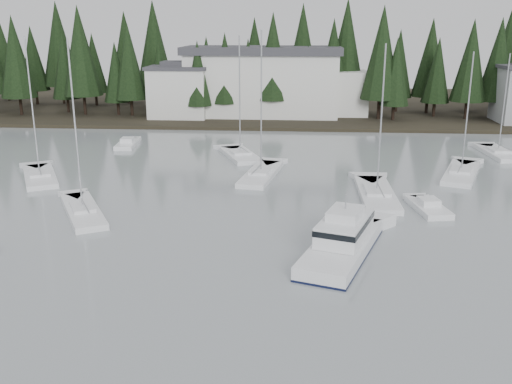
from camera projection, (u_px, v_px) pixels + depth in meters
far_shore_land at (293, 106)px, 107.59m from camera, size 240.00×54.00×1.00m
conifer_treeline at (293, 115)px, 97.07m from camera, size 200.00×22.00×20.00m
house_west at (179, 91)px, 90.33m from camera, size 9.54×7.42×8.75m
harbor_inn at (275, 82)px, 92.14m from camera, size 29.50×11.50×10.90m
cabin_cruiser_center at (343, 243)px, 38.15m from camera, size 6.68×11.36×4.66m
sailboat_0 at (240, 156)px, 65.97m from camera, size 5.86×8.82×14.18m
sailboat_1 at (461, 175)px, 58.13m from camera, size 6.30×10.72×12.83m
sailboat_2 at (40, 178)px, 56.77m from camera, size 6.76×9.43×14.31m
sailboat_4 at (498, 154)px, 67.05m from camera, size 3.32×8.74×12.21m
sailboat_5 at (261, 176)px, 57.66m from camera, size 4.30×10.38×14.85m
sailboat_7 at (376, 196)px, 50.90m from camera, size 3.01×10.78×13.82m
sailboat_9 at (83, 213)px, 46.24m from camera, size 6.77×9.61×14.37m
runabout_1 at (428, 209)px, 47.15m from camera, size 3.06×5.78×1.42m
runabout_3 at (128, 145)px, 72.14m from camera, size 2.73×6.40×1.42m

